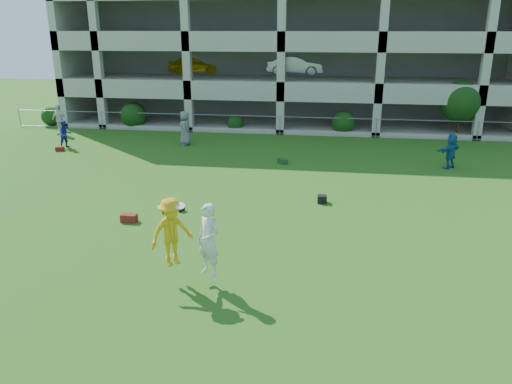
% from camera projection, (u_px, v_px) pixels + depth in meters
% --- Properties ---
extents(ground, '(100.00, 100.00, 0.00)m').
position_uv_depth(ground, '(209.00, 270.00, 14.08)').
color(ground, '#235114').
rests_on(ground, ground).
extents(bystander_a, '(0.92, 0.95, 1.54)m').
position_uv_depth(bystander_a, '(65.00, 134.00, 28.22)').
color(bystander_a, navy).
rests_on(bystander_a, ground).
extents(bystander_b, '(1.20, 0.74, 1.92)m').
position_uv_depth(bystander_b, '(59.00, 120.00, 31.60)').
color(bystander_b, silver).
rests_on(bystander_b, ground).
extents(bystander_c, '(0.85, 1.09, 1.97)m').
position_uv_depth(bystander_c, '(185.00, 128.00, 28.82)').
color(bystander_c, slate).
rests_on(bystander_c, ground).
extents(bystander_d, '(1.50, 1.45, 1.71)m').
position_uv_depth(bystander_d, '(451.00, 151.00, 24.07)').
color(bystander_d, '#1D5089').
rests_on(bystander_d, ground).
extents(bag_red_a, '(0.55, 0.30, 0.28)m').
position_uv_depth(bag_red_a, '(129.00, 218.00, 17.56)').
color(bag_red_a, '#612110').
rests_on(bag_red_a, ground).
extents(bag_black_b, '(0.47, 0.39, 0.22)m').
position_uv_depth(bag_black_b, '(179.00, 208.00, 18.66)').
color(bag_black_b, black).
rests_on(bag_black_b, ground).
extents(crate_d, '(0.38, 0.38, 0.30)m').
position_uv_depth(crate_d, '(322.00, 199.00, 19.47)').
color(crate_d, black).
rests_on(crate_d, ground).
extents(bag_red_f, '(0.52, 0.42, 0.24)m').
position_uv_depth(bag_red_f, '(60.00, 149.00, 27.65)').
color(bag_red_f, '#5B1A0F').
rests_on(bag_red_f, ground).
extents(bag_green_g, '(0.57, 0.56, 0.25)m').
position_uv_depth(bag_green_g, '(283.00, 161.00, 25.06)').
color(bag_green_g, '#163C1D').
rests_on(bag_green_g, ground).
extents(frisbee_contest, '(2.10, 1.33, 2.06)m').
position_uv_depth(frisbee_contest, '(183.00, 234.00, 12.97)').
color(frisbee_contest, gold).
rests_on(frisbee_contest, ground).
extents(parking_garage, '(30.00, 14.00, 12.00)m').
position_uv_depth(parking_garage, '(293.00, 34.00, 38.19)').
color(parking_garage, '#9E998C').
rests_on(parking_garage, ground).
extents(fence, '(36.06, 0.06, 1.20)m').
position_uv_depth(fence, '(280.00, 125.00, 31.72)').
color(fence, gray).
rests_on(fence, ground).
extents(shrub_row, '(34.38, 2.52, 3.50)m').
position_uv_depth(shrub_row, '(354.00, 111.00, 31.44)').
color(shrub_row, '#163D11').
rests_on(shrub_row, ground).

